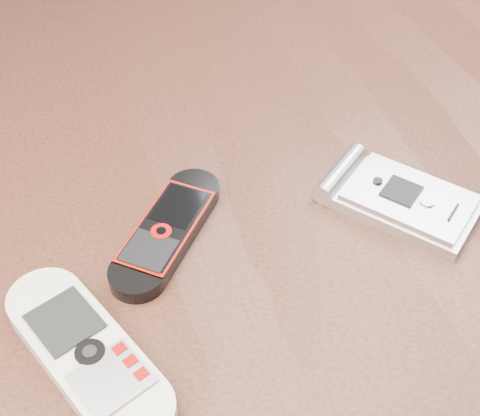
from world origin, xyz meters
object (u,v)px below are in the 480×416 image
table (234,304)px  motorola_razr (404,200)px  nokia_black_red (167,230)px  nokia_white (87,354)px

table → motorola_razr: 0.17m
table → nokia_black_red: size_ratio=9.23×
table → nokia_white: nokia_white is taller
nokia_white → nokia_black_red: bearing=28.1°
nokia_white → table: bearing=13.4°
table → nokia_black_red: (-0.05, -0.00, 0.11)m
table → motorola_razr: bearing=-12.1°
table → motorola_razr: (0.13, -0.03, 0.11)m
nokia_white → motorola_razr: bearing=-9.1°
table → motorola_razr: size_ratio=10.10×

